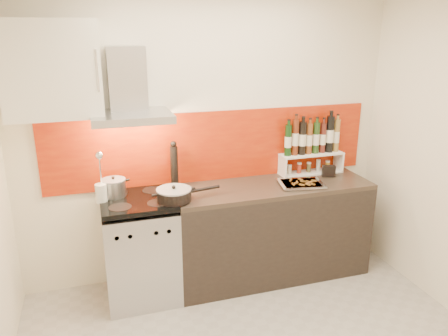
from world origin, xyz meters
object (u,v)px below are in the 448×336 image
object	(u,v)px
counter	(270,230)
saute_pan	(175,194)
pepper_mill	(174,166)
baking_tray	(301,184)
stock_pot	(114,188)
range_stove	(141,250)

from	to	relation	value
counter	saute_pan	distance (m)	1.05
pepper_mill	baking_tray	distance (m)	1.14
stock_pot	pepper_mill	distance (m)	0.54
counter	baking_tray	distance (m)	0.53
baking_tray	pepper_mill	bearing A→B (deg)	165.86
stock_pot	baking_tray	xyz separation A→B (m)	(1.62, -0.20, -0.07)
range_stove	stock_pot	bearing A→B (deg)	147.65
counter	stock_pot	xyz separation A→B (m)	(-1.37, 0.11, 0.53)
saute_pan	pepper_mill	world-z (taller)	pepper_mill
counter	pepper_mill	bearing A→B (deg)	167.98
range_stove	stock_pot	world-z (taller)	stock_pot
counter	baking_tray	world-z (taller)	baking_tray
counter	stock_pot	world-z (taller)	stock_pot
counter	stock_pot	distance (m)	1.48
pepper_mill	counter	bearing A→B (deg)	-12.02
saute_pan	pepper_mill	bearing A→B (deg)	78.79
stock_pot	baking_tray	size ratio (longest dim) A/B	0.46
range_stove	saute_pan	world-z (taller)	saute_pan
saute_pan	stock_pot	bearing A→B (deg)	152.30
range_stove	pepper_mill	size ratio (longest dim) A/B	2.15
stock_pot	saute_pan	distance (m)	0.52
saute_pan	baking_tray	bearing A→B (deg)	2.12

